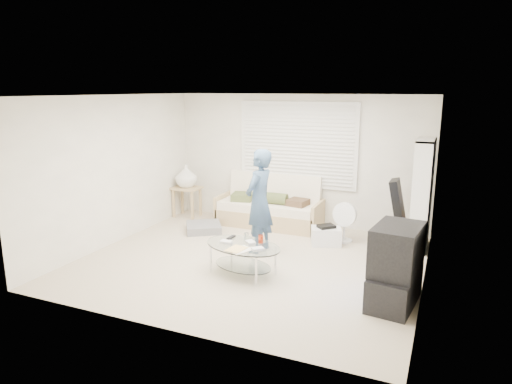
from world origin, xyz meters
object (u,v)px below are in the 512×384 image
at_px(futon_sofa, 270,209).
at_px(coffee_table, 243,250).
at_px(bookshelf, 422,195).
at_px(tv_unit, 396,267).

distance_m(futon_sofa, coffee_table, 2.43).
xyz_separation_m(bookshelf, tv_unit, (-0.13, -2.26, -0.42)).
xyz_separation_m(futon_sofa, tv_unit, (2.62, -2.50, 0.17)).
distance_m(futon_sofa, bookshelf, 2.82).
bearing_deg(futon_sofa, tv_unit, -43.62).
height_order(bookshelf, coffee_table, bookshelf).
xyz_separation_m(futon_sofa, bookshelf, (2.75, -0.24, 0.58)).
distance_m(tv_unit, coffee_table, 2.10).
distance_m(futon_sofa, tv_unit, 3.62).
bearing_deg(tv_unit, bookshelf, 86.83).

